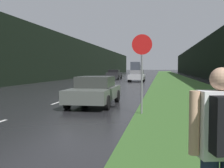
# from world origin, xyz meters

# --- Properties ---
(grass_verge) EXTENTS (6.00, 240.00, 0.02)m
(grass_verge) POSITION_xyz_m (7.15, 40.00, 0.01)
(grass_verge) COLOR #386028
(grass_verge) RESTS_ON ground_plane
(lane_stripe_c) EXTENTS (0.12, 3.00, 0.01)m
(lane_stripe_c) POSITION_xyz_m (0.00, 15.69, 0.00)
(lane_stripe_c) COLOR silver
(lane_stripe_c) RESTS_ON ground_plane
(lane_stripe_d) EXTENTS (0.12, 3.00, 0.01)m
(lane_stripe_d) POSITION_xyz_m (0.00, 22.69, 0.00)
(lane_stripe_d) COLOR silver
(lane_stripe_d) RESTS_ON ground_plane
(treeline_far_side) EXTENTS (2.00, 140.00, 6.83)m
(treeline_far_side) POSITION_xyz_m (-10.15, 50.00, 3.42)
(treeline_far_side) COLOR black
(treeline_far_side) RESTS_ON ground_plane
(treeline_near_side) EXTENTS (2.00, 140.00, 6.64)m
(treeline_near_side) POSITION_xyz_m (13.15, 50.00, 3.32)
(treeline_near_side) COLOR black
(treeline_near_side) RESTS_ON ground_plane
(stop_sign) EXTENTS (0.76, 0.07, 2.99)m
(stop_sign) POSITION_xyz_m (4.41, 12.14, 1.88)
(stop_sign) COLOR slate
(stop_sign) RESTS_ON ground_plane
(hitchhiker_with_backpack) EXTENTS (0.59, 0.48, 1.74)m
(hitchhiker_with_backpack) POSITION_xyz_m (5.67, 4.32, 1.00)
(hitchhiker_with_backpack) COLOR #1E2847
(hitchhiker_with_backpack) RESTS_ON ground_plane
(car_passing_near) EXTENTS (1.91, 4.46, 1.34)m
(car_passing_near) POSITION_xyz_m (2.08, 14.35, 0.68)
(car_passing_near) COLOR #4C514C
(car_passing_near) RESTS_ON ground_plane
(car_passing_far) EXTENTS (2.03, 4.02, 1.47)m
(car_passing_far) POSITION_xyz_m (2.08, 38.04, 0.73)
(car_passing_far) COLOR #9E9EA3
(car_passing_far) RESTS_ON ground_plane
(car_oncoming) EXTENTS (1.95, 4.74, 1.48)m
(car_oncoming) POSITION_xyz_m (-2.08, 45.30, 0.76)
(car_oncoming) COLOR black
(car_oncoming) RESTS_ON ground_plane
(delivery_truck) EXTENTS (2.57, 7.59, 3.51)m
(delivery_truck) POSITION_xyz_m (-2.08, 84.14, 1.85)
(delivery_truck) COLOR black
(delivery_truck) RESTS_ON ground_plane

